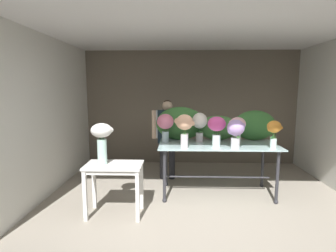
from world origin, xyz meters
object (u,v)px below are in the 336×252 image
(vase_peach_peonies, at_px, (184,126))
(side_table_white, at_px, (114,172))
(vase_ivory_carnations, at_px, (199,123))
(florist, at_px, (167,131))
(vase_coral_freesia, at_px, (185,126))
(vase_blush_lilies, at_px, (237,127))
(vase_fuchsia_tulips, at_px, (217,127))
(vase_rosy_dahlias, at_px, (165,124))
(vase_sunset_roses, at_px, (274,130))
(display_table_glass, at_px, (218,152))
(vase_white_roses_tall, at_px, (102,138))
(vase_lilac_snapdragons, at_px, (236,131))

(vase_peach_peonies, bearing_deg, side_table_white, -155.42)
(vase_ivory_carnations, bearing_deg, florist, 133.47)
(vase_coral_freesia, xyz_separation_m, vase_blush_lilies, (0.85, 0.03, -0.01))
(vase_fuchsia_tulips, relative_size, vase_rosy_dahlias, 0.99)
(florist, bearing_deg, vase_rosy_dahlias, -91.10)
(vase_sunset_roses, bearing_deg, vase_rosy_dahlias, 166.27)
(vase_coral_freesia, xyz_separation_m, vase_ivory_carnations, (0.25, 0.22, 0.01))
(display_table_glass, relative_size, side_table_white, 2.46)
(display_table_glass, height_order, vase_coral_freesia, vase_coral_freesia)
(display_table_glass, height_order, vase_fuchsia_tulips, vase_fuchsia_tulips)
(vase_white_roses_tall, bearing_deg, vase_lilac_snapdragons, 12.72)
(florist, bearing_deg, vase_blush_lilies, -34.08)
(vase_coral_freesia, height_order, vase_rosy_dahlias, vase_rosy_dahlias)
(vase_peach_peonies, height_order, vase_white_roses_tall, vase_peach_peonies)
(vase_fuchsia_tulips, height_order, vase_rosy_dahlias, vase_rosy_dahlias)
(vase_peach_peonies, bearing_deg, vase_fuchsia_tulips, 10.91)
(display_table_glass, distance_m, florist, 1.18)
(vase_fuchsia_tulips, bearing_deg, vase_sunset_roses, -3.46)
(vase_peach_peonies, bearing_deg, vase_coral_freesia, 84.80)
(side_table_white, height_order, vase_fuchsia_tulips, vase_fuchsia_tulips)
(florist, distance_m, vase_ivory_carnations, 0.87)
(display_table_glass, distance_m, vase_coral_freesia, 0.70)
(display_table_glass, height_order, vase_blush_lilies, vase_blush_lilies)
(vase_peach_peonies, bearing_deg, vase_blush_lilies, 18.52)
(vase_sunset_roses, bearing_deg, vase_ivory_carnations, 158.36)
(vase_coral_freesia, bearing_deg, florist, 111.61)
(vase_blush_lilies, bearing_deg, side_table_white, -158.19)
(vase_ivory_carnations, xyz_separation_m, vase_lilac_snapdragons, (0.51, -0.50, -0.04))
(side_table_white, xyz_separation_m, vase_peach_peonies, (1.00, 0.46, 0.59))
(display_table_glass, bearing_deg, side_table_white, -153.42)
(side_table_white, bearing_deg, vase_sunset_roses, 11.91)
(vase_lilac_snapdragons, bearing_deg, vase_blush_lilies, 73.20)
(florist, height_order, vase_sunset_roses, florist)
(side_table_white, bearing_deg, vase_lilac_snapdragons, 13.82)
(vase_white_roses_tall, bearing_deg, vase_ivory_carnations, 33.37)
(vase_blush_lilies, distance_m, vase_white_roses_tall, 2.17)
(florist, xyz_separation_m, vase_white_roses_tall, (-0.86, -1.55, 0.14))
(vase_ivory_carnations, relative_size, vase_lilac_snapdragons, 1.12)
(florist, relative_size, vase_blush_lilies, 3.45)
(vase_sunset_roses, distance_m, vase_rosy_dahlias, 1.75)
(vase_lilac_snapdragons, bearing_deg, vase_white_roses_tall, -167.28)
(florist, relative_size, vase_ivory_carnations, 3.10)
(vase_coral_freesia, height_order, vase_ivory_carnations, vase_ivory_carnations)
(vase_coral_freesia, bearing_deg, vase_sunset_roses, -9.33)
(vase_ivory_carnations, distance_m, vase_lilac_snapdragons, 0.72)
(vase_white_roses_tall, bearing_deg, vase_sunset_roses, 11.18)
(vase_blush_lilies, distance_m, vase_peach_peonies, 0.93)
(vase_fuchsia_tulips, distance_m, vase_rosy_dahlias, 0.90)
(side_table_white, relative_size, vase_fuchsia_tulips, 1.65)
(side_table_white, distance_m, vase_white_roses_tall, 0.51)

